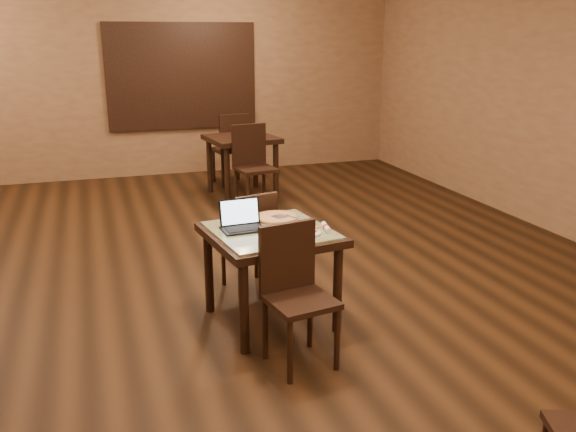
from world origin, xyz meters
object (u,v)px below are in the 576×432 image
object	(u,v)px
chair_main_near	(295,286)
other_table_a	(242,147)
laptop	(242,221)
chair_main_far	(252,236)
other_table_a_chair_near	(253,161)
tiled_table	(271,242)
pizza_pan	(276,219)
other_table_a_chair_far	(232,145)

from	to	relation	value
chair_main_near	other_table_a	xyz separation A→B (m)	(0.77, 4.53, 0.14)
chair_main_near	laptop	bearing A→B (deg)	94.44
chair_main_far	laptop	size ratio (longest dim) A/B	2.71
laptop	other_table_a_chair_near	distance (m)	3.32
tiled_table	chair_main_near	bearing A→B (deg)	-99.13
other_table_a	other_table_a_chair_near	xyz separation A→B (m)	(-0.01, -0.63, -0.08)
chair_main_near	other_table_a_chair_near	size ratio (longest dim) A/B	0.90
pizza_pan	other_table_a_chair_near	bearing A→B (deg)	78.46
laptop	pizza_pan	distance (m)	0.35
other_table_a_chair_near	other_table_a_chair_far	distance (m)	1.26
chair_main_near	pizza_pan	size ratio (longest dim) A/B	2.49
pizza_pan	other_table_a_chair_far	distance (m)	4.35
other_table_a	other_table_a_chair_far	world-z (taller)	other_table_a_chair_far
other_table_a_chair_near	other_table_a_chair_far	size ratio (longest dim) A/B	1.00
other_table_a_chair_near	chair_main_far	bearing A→B (deg)	-113.07
tiled_table	other_table_a	xyz separation A→B (m)	(0.75, 3.91, 0.03)
chair_main_far	pizza_pan	xyz separation A→B (m)	(0.10, -0.38, 0.26)
tiled_table	other_table_a_chair_far	world-z (taller)	other_table_a_chair_far
chair_main_far	other_table_a	bearing A→B (deg)	-115.16
tiled_table	other_table_a	bearing A→B (deg)	71.34
tiled_table	pizza_pan	world-z (taller)	pizza_pan
other_table_a_chair_near	other_table_a_chair_far	bearing A→B (deg)	80.99
tiled_table	chair_main_near	xyz separation A→B (m)	(-0.01, -0.62, -0.11)
pizza_pan	other_table_a_chair_near	world-z (taller)	other_table_a_chair_near
laptop	other_table_a_chair_far	bearing A→B (deg)	74.17
tiled_table	chair_main_near	size ratio (longest dim) A/B	1.07
tiled_table	other_table_a_chair_far	bearing A→B (deg)	72.66
tiled_table	laptop	size ratio (longest dim) A/B	3.11
chair_main_near	laptop	size ratio (longest dim) A/B	2.92
chair_main_near	other_table_a	distance (m)	4.59
chair_main_near	laptop	distance (m)	0.79
laptop	other_table_a	bearing A→B (deg)	72.40
laptop	other_table_a_chair_far	world-z (taller)	other_table_a_chair_far
laptop	other_table_a_chair_near	bearing A→B (deg)	69.98
chair_main_far	pizza_pan	distance (m)	0.47
tiled_table	other_table_a_chair_near	world-z (taller)	other_table_a_chair_near
chair_main_near	other_table_a	bearing A→B (deg)	70.32
chair_main_far	pizza_pan	world-z (taller)	chair_main_far
other_table_a_chair_near	chair_main_near	bearing A→B (deg)	-108.82
laptop	other_table_a	xyz separation A→B (m)	(0.95, 3.81, -0.13)
tiled_table	laptop	distance (m)	0.28
chair_main_far	other_table_a	size ratio (longest dim) A/B	0.90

